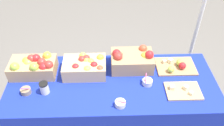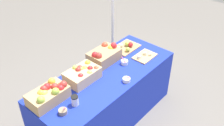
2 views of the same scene
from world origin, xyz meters
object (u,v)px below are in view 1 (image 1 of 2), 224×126
at_px(sample_bowl_near, 26,91).
at_px(tent_pole, 205,1).
at_px(apple_crate_middle, 85,66).
at_px(cutting_board_back, 176,66).
at_px(apple_crate_right, 132,60).
at_px(coffee_cup, 44,88).
at_px(sample_bowl_mid, 120,104).
at_px(sample_bowl_far, 147,82).
at_px(apple_crate_left, 34,66).
at_px(cutting_board_front, 183,91).

bearing_deg(sample_bowl_near, tent_pole, 26.25).
height_order(apple_crate_middle, tent_pole, tent_pole).
height_order(cutting_board_back, tent_pole, tent_pole).
xyz_separation_m(apple_crate_right, cutting_board_back, (0.43, -0.03, -0.06)).
bearing_deg(coffee_cup, cutting_board_back, 13.19).
height_order(sample_bowl_mid, tent_pole, tent_pole).
xyz_separation_m(sample_bowl_far, tent_pole, (0.68, 0.79, 0.38)).
relative_size(sample_bowl_mid, tent_pole, 0.04).
distance_m(sample_bowl_far, coffee_cup, 0.90).
bearing_deg(sample_bowl_near, apple_crate_left, 82.64).
height_order(coffee_cup, tent_pole, tent_pole).
distance_m(cutting_board_back, coffee_cup, 1.24).
bearing_deg(sample_bowl_near, sample_bowl_far, 3.90).
bearing_deg(sample_bowl_far, apple_crate_right, 116.87).
xyz_separation_m(sample_bowl_near, coffee_cup, (0.16, 0.00, 0.03)).
relative_size(apple_crate_right, coffee_cup, 3.56).
xyz_separation_m(coffee_cup, tent_pole, (1.58, 0.86, 0.35)).
bearing_deg(coffee_cup, sample_bowl_far, 4.57).
relative_size(apple_crate_middle, sample_bowl_near, 4.19).
xyz_separation_m(sample_bowl_far, coffee_cup, (-0.90, -0.07, 0.03)).
bearing_deg(sample_bowl_near, apple_crate_right, 18.15).
xyz_separation_m(apple_crate_middle, coffee_cup, (-0.34, -0.24, -0.02)).
bearing_deg(apple_crate_left, sample_bowl_near, -97.36).
height_order(apple_crate_middle, cutting_board_back, apple_crate_middle).
distance_m(apple_crate_left, sample_bowl_far, 1.05).
bearing_deg(sample_bowl_mid, cutting_board_back, 38.30).
xyz_separation_m(apple_crate_right, sample_bowl_far, (0.12, -0.24, -0.06)).
relative_size(coffee_cup, tent_pole, 0.05).
xyz_separation_m(apple_crate_middle, apple_crate_right, (0.44, 0.07, 0.01)).
distance_m(apple_crate_left, cutting_board_front, 1.36).
bearing_deg(tent_pole, sample_bowl_far, -130.80).
bearing_deg(apple_crate_middle, cutting_board_back, 2.99).
xyz_separation_m(cutting_board_back, coffee_cup, (-1.21, -0.28, 0.03)).
bearing_deg(tent_pole, apple_crate_middle, -153.39).
bearing_deg(coffee_cup, sample_bowl_near, -179.83).
height_order(apple_crate_right, cutting_board_front, apple_crate_right).
distance_m(apple_crate_right, sample_bowl_near, 0.99).
height_order(apple_crate_middle, cutting_board_front, apple_crate_middle).
relative_size(apple_crate_middle, cutting_board_back, 1.05).
bearing_deg(apple_crate_left, cutting_board_front, -11.71).
distance_m(apple_crate_middle, coffee_cup, 0.41).
bearing_deg(sample_bowl_far, tent_pole, 49.20).
height_order(cutting_board_front, sample_bowl_far, sample_bowl_far).
height_order(sample_bowl_near, sample_bowl_mid, sample_bowl_mid).
distance_m(sample_bowl_mid, tent_pole, 1.44).
bearing_deg(sample_bowl_mid, tent_pole, 47.55).
distance_m(apple_crate_middle, cutting_board_back, 0.87).
relative_size(apple_crate_middle, coffee_cup, 3.55).
xyz_separation_m(apple_crate_left, coffee_cup, (0.13, -0.25, -0.03)).
height_order(apple_crate_left, tent_pole, tent_pole).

